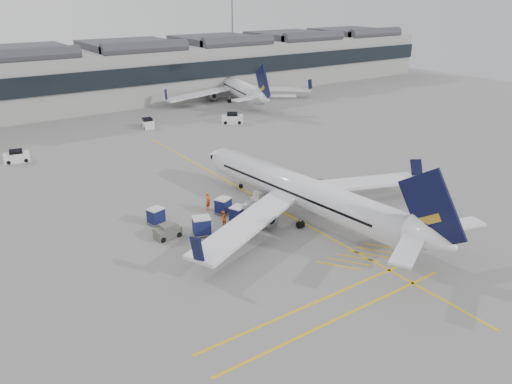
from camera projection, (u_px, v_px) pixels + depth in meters
ground at (228, 256)px, 45.05m from camera, size 220.00×220.00×0.00m
terminal at (34, 80)px, 97.54m from camera, size 200.00×20.45×12.40m
light_masts at (3, 31)px, 104.25m from camera, size 113.00×0.60×25.45m
apron_markings at (256, 197)px, 57.95m from camera, size 0.25×60.00×0.01m
airliner_main at (305, 193)px, 51.86m from camera, size 31.93×35.03×9.32m
airliner_far at (237, 87)px, 108.27m from camera, size 32.61×36.02×9.72m
belt_loader at (265, 197)px, 56.67m from camera, size 4.20×1.53×1.71m
baggage_cart_a at (238, 214)px, 51.39m from camera, size 2.00×1.84×1.70m
baggage_cart_b at (223, 205)px, 53.37m from camera, size 2.05×1.91×1.73m
baggage_cart_c at (156, 216)px, 50.99m from camera, size 1.89×1.69×1.68m
baggage_cart_d at (202, 226)px, 48.54m from camera, size 2.17×1.96×1.89m
ramp_agent_a at (208, 201)px, 54.21m from camera, size 0.86×0.77×1.98m
ramp_agent_b at (223, 219)px, 50.53m from camera, size 0.92×0.79×1.62m
pushback_tug at (167, 232)px, 48.21m from camera, size 2.54×1.69×1.36m
safety_cone_nose at (229, 174)px, 64.63m from camera, size 0.36×0.36×0.50m
safety_cone_engine at (334, 193)px, 58.40m from camera, size 0.37×0.37×0.52m
service_van_left at (17, 157)px, 69.59m from camera, size 3.59×2.23×1.72m
service_van_mid at (147, 123)px, 87.04m from camera, size 2.22×3.58×1.72m
service_van_right at (232, 119)px, 89.97m from camera, size 4.21×3.62×1.94m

